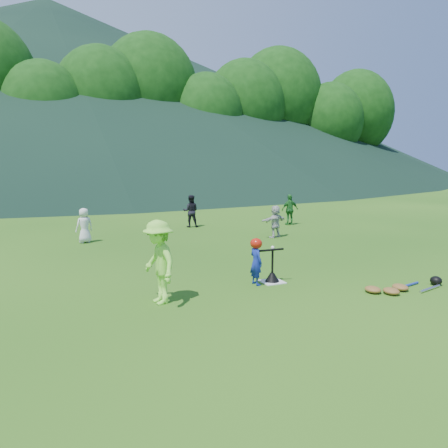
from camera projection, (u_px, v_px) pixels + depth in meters
name	position (u px, v px, depth m)	size (l,w,h in m)	color
ground	(272.00, 282.00, 9.14)	(120.00, 120.00, 0.00)	#204F12
home_plate	(272.00, 282.00, 9.14)	(0.45, 0.45, 0.02)	silver
baseball	(273.00, 248.00, 9.04)	(0.08, 0.08, 0.08)	white
batter_child	(256.00, 262.00, 8.90)	(0.34, 0.23, 0.94)	navy
adult_coach	(159.00, 262.00, 7.71)	(0.97, 0.56, 1.50)	#92F247
fielder_a	(84.00, 225.00, 13.45)	(0.53, 0.34, 1.08)	silver
fielder_b	(191.00, 211.00, 16.63)	(0.60, 0.46, 1.23)	black
fielder_c	(290.00, 210.00, 17.21)	(0.71, 0.29, 1.21)	#216E27
fielder_d	(275.00, 221.00, 14.39)	(0.99, 0.32, 1.07)	#B8B8B8
batting_tee	(272.00, 276.00, 9.12)	(0.30, 0.30, 0.68)	black
batter_gear	(257.00, 244.00, 8.85)	(0.73, 0.26, 0.30)	#B5190C
equipment_pile	(401.00, 287.00, 8.54)	(1.80, 0.60, 0.19)	olive
outfield_fence	(94.00, 184.00, 34.39)	(70.07, 0.08, 1.33)	gray
tree_line	(84.00, 96.00, 38.66)	(70.04, 11.40, 14.82)	#382314
distant_hills	(6.00, 90.00, 77.99)	(155.00, 140.00, 32.00)	black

